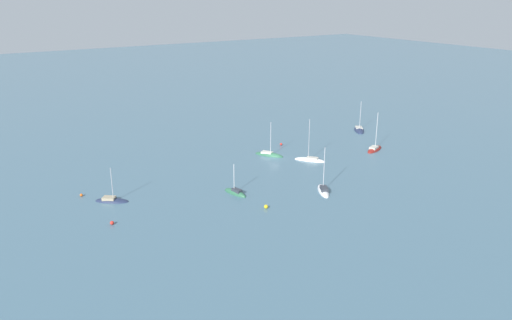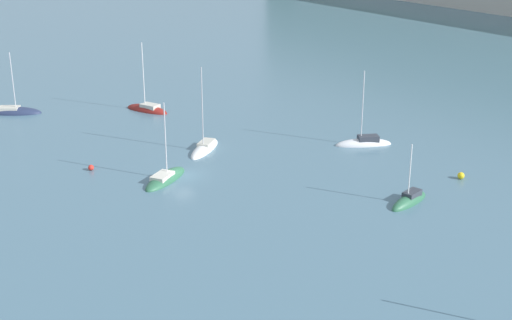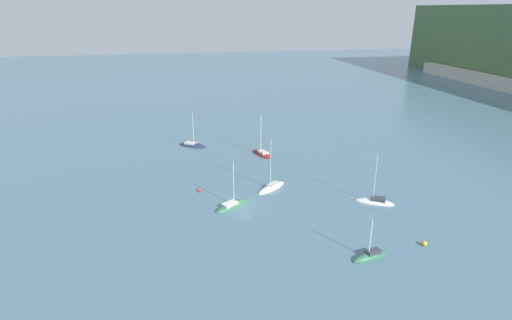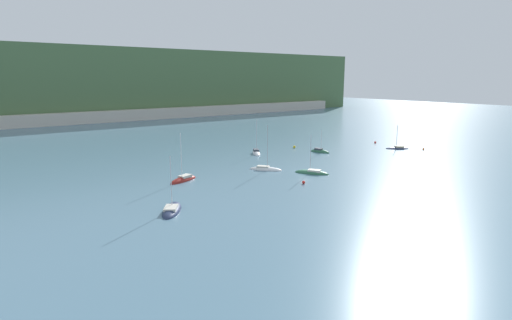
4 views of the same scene
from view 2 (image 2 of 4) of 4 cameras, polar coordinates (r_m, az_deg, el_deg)
The scene contains 9 objects.
ground_plane at distance 86.98m, azimuth -5.86°, elevation -1.22°, with size 600.00×600.00×0.00m, color slate.
sailboat_0 at distance 98.30m, azimuth 8.62°, elevation 1.27°, with size 5.62×7.84×11.23m.
sailboat_1 at distance 118.29m, azimuth -18.84°, elevation 3.60°, with size 7.49×8.82×10.61m.
sailboat_2 at distance 85.72m, azimuth -7.27°, elevation -1.55°, with size 6.50×8.44×10.29m.
sailboat_3 at distance 80.60m, azimuth 12.16°, elevation -3.28°, with size 3.21×6.84×7.84m.
sailboat_5 at distance 114.61m, azimuth -8.68°, elevation 3.97°, with size 8.31×5.32×11.75m.
sailboat_6 at distance 95.62m, azimuth -4.13°, elevation 0.89°, with size 6.86×7.99×12.16m.
mooring_buoy_1 at distance 90.31m, azimuth -13.06°, elevation -0.59°, with size 0.71×0.71×0.71m.
mooring_buoy_3 at distance 88.71m, azimuth 16.08°, elevation -1.21°, with size 0.83×0.83×0.83m.
Camera 2 is at (70.64, -39.88, 31.39)m, focal length 50.00 mm.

